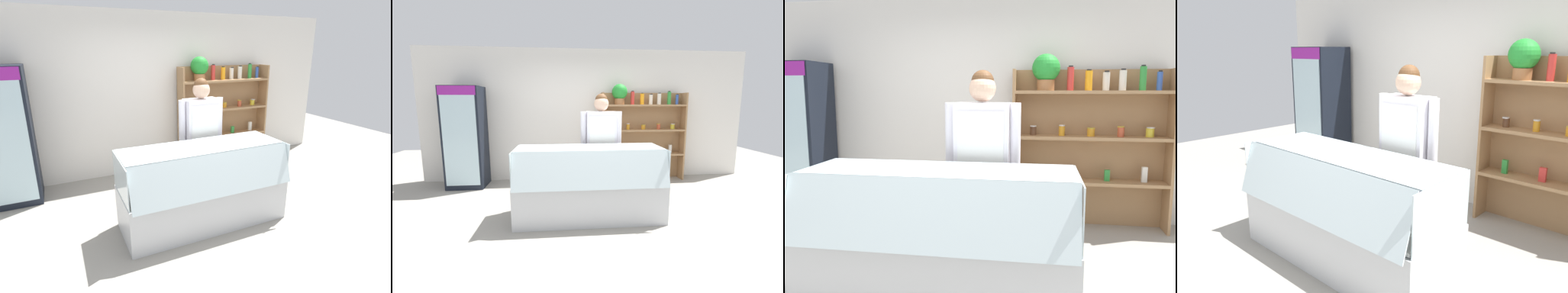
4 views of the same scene
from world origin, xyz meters
The scene contains 6 objects.
ground_plane centered at (0.00, 0.00, 0.00)m, with size 12.00×12.00×0.00m, color gray.
back_wall centered at (0.00, 2.09, 1.35)m, with size 6.80×0.10×2.70m, color white.
drinks_fridge centered at (-2.38, 1.68, 0.96)m, with size 0.68×0.58×1.92m.
shelving_unit centered at (1.04, 1.85, 1.14)m, with size 1.75×0.31×1.99m.
deli_display_case centered at (-0.18, 0.05, 0.31)m, with size 2.03×0.82×1.01m.
shop_clerk centered at (0.07, 0.62, 1.05)m, with size 0.65×0.25×1.75m.
Camera 4 is at (2.13, -2.10, 1.87)m, focal length 35.00 mm.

